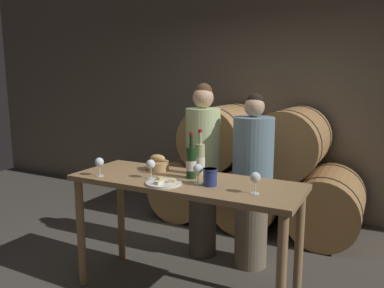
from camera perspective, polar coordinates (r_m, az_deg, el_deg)
stone_wall_back at (r=4.88m, az=12.11°, el=8.60°), size 10.00×0.12×3.20m
barrel_stack at (r=4.43m, az=9.53°, el=-4.19°), size 2.38×0.98×1.39m
tasting_table at (r=2.86m, az=-1.19°, el=-8.07°), size 1.75×0.64×0.95m
person_left at (r=3.54m, az=1.65°, el=-3.89°), size 0.32×0.32×1.65m
person_right at (r=3.38m, az=9.18°, el=-5.69°), size 0.36×0.36×1.57m
wine_bottle_red at (r=2.82m, az=-0.12°, el=-2.83°), size 0.08×0.08×0.35m
wine_bottle_white at (r=2.94m, az=1.23°, el=-2.29°), size 0.08×0.08×0.36m
blue_crock at (r=2.64m, az=2.78°, el=-4.94°), size 0.11×0.11×0.12m
bread_basket at (r=3.11m, az=-5.24°, el=-3.04°), size 0.18×0.18×0.13m
cheese_plate at (r=2.70m, az=-4.33°, el=-5.91°), size 0.26×0.26×0.04m
wine_glass_far_left at (r=2.98m, az=-13.95°, el=-2.78°), size 0.07×0.07×0.15m
wine_glass_left at (r=2.84m, az=-6.30°, el=-3.15°), size 0.07×0.07×0.15m
wine_glass_center at (r=2.67m, az=0.90°, el=-3.91°), size 0.07×0.07×0.15m
wine_glass_right at (r=2.48m, az=9.62°, el=-5.14°), size 0.07×0.07×0.15m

